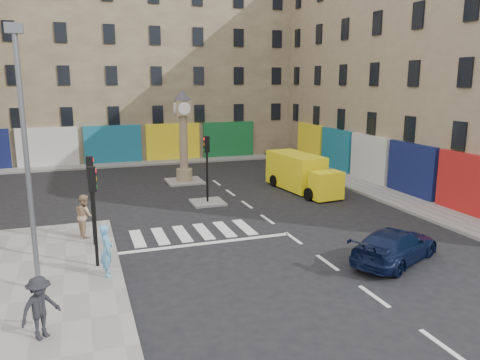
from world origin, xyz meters
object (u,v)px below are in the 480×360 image
traffic_light_island (207,158)px  clock_pillar (183,130)px  pedestrian_dark (40,308)px  pedestrian_tan (85,215)px  traffic_light_left_far (91,186)px  pedestrian_blue (106,250)px  traffic_light_left_near (93,201)px  yellow_van (301,173)px  lamp_post (25,148)px  navy_sedan (395,246)px

traffic_light_island → clock_pillar: clock_pillar is taller
pedestrian_dark → traffic_light_island: bearing=21.2°
pedestrian_tan → pedestrian_dark: 8.41m
traffic_light_left_far → clock_pillar: bearing=61.1°
pedestrian_dark → pedestrian_tan: bearing=44.9°
traffic_light_island → pedestrian_tan: bearing=-148.1°
traffic_light_left_far → pedestrian_blue: (0.30, -3.40, -1.56)m
traffic_light_left_near → pedestrian_tan: traffic_light_left_near is taller
yellow_van → pedestrian_tan: size_ratio=3.41×
pedestrian_tan → traffic_light_island: bearing=-74.1°
traffic_light_left_far → pedestrian_tan: 2.02m
pedestrian_tan → pedestrian_dark: (-1.27, -8.31, -0.07)m
traffic_light_left_far → clock_pillar: size_ratio=0.61×
yellow_van → lamp_post: bearing=-150.6°
traffic_light_left_far → navy_sedan: size_ratio=0.83×
traffic_light_island → pedestrian_dark: bearing=-122.4°
traffic_light_island → clock_pillar: size_ratio=0.61×
traffic_light_left_far → yellow_van: bearing=27.4°
pedestrian_dark → yellow_van: bearing=7.2°
traffic_light_left_far → pedestrian_blue: 3.75m
traffic_light_left_near → traffic_light_island: traffic_light_left_near is taller
traffic_light_island → traffic_light_left_far: bearing=-139.4°
traffic_light_left_near → clock_pillar: (6.30, 13.80, 0.93)m
traffic_light_left_near → pedestrian_tan: (-0.32, 3.67, -1.54)m
clock_pillar → yellow_van: clock_pillar is taller
traffic_light_left_near → yellow_van: 15.61m
pedestrian_tan → pedestrian_dark: pedestrian_tan is taller
traffic_light_island → navy_sedan: (4.48, -10.73, -1.94)m
traffic_light_left_far → clock_pillar: clock_pillar is taller
lamp_post → pedestrian_blue: lamp_post is taller
clock_pillar → yellow_van: (6.38, -4.83, -2.43)m
lamp_post → pedestrian_dark: lamp_post is taller
lamp_post → navy_sedan: (12.68, -1.53, -4.14)m
pedestrian_blue → clock_pillar: bearing=-25.9°
traffic_light_left_near → pedestrian_blue: 1.87m
traffic_light_left_near → traffic_light_left_far: (0.00, 2.40, 0.00)m
pedestrian_blue → pedestrian_dark: (-1.90, -3.64, -0.06)m
pedestrian_blue → traffic_light_left_near: bearing=12.9°
traffic_light_island → traffic_light_left_near: bearing=-128.9°
yellow_van → traffic_light_left_far: bearing=-158.6°
traffic_light_left_near → traffic_light_island: 10.03m
lamp_post → yellow_van: lamp_post is taller
lamp_post → navy_sedan: bearing=-6.9°
traffic_light_left_far → pedestrian_tan: size_ratio=1.99×
traffic_light_left_near → traffic_light_left_far: size_ratio=1.00×
pedestrian_blue → yellow_van: bearing=-55.0°
clock_pillar → pedestrian_dark: (-7.90, -18.43, -2.54)m
traffic_light_island → lamp_post: 12.52m
traffic_light_island → navy_sedan: size_ratio=0.83×
lamp_post → pedestrian_tan: bearing=72.7°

